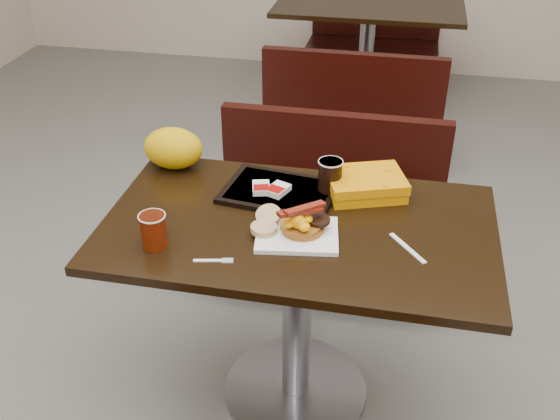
% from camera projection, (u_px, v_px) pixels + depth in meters
% --- Properties ---
extents(floor, '(6.00, 7.00, 0.01)m').
position_uv_depth(floor, '(295.00, 392.00, 2.37)').
color(floor, slate).
rests_on(floor, ground).
extents(table_near, '(1.20, 0.70, 0.75)m').
position_uv_depth(table_near, '(297.00, 315.00, 2.17)').
color(table_near, black).
rests_on(table_near, floor).
extents(bench_near_n, '(1.00, 0.46, 0.72)m').
position_uv_depth(bench_near_n, '(326.00, 211.00, 2.76)').
color(bench_near_n, black).
rests_on(bench_near_n, floor).
extents(table_far, '(1.20, 0.70, 0.75)m').
position_uv_depth(table_far, '(365.00, 60.00, 4.32)').
color(table_far, black).
rests_on(table_far, floor).
extents(bench_far_s, '(1.00, 0.46, 0.72)m').
position_uv_depth(bench_far_s, '(355.00, 103.00, 3.75)').
color(bench_far_s, black).
rests_on(bench_far_s, floor).
extents(bench_far_n, '(1.00, 0.46, 0.72)m').
position_uv_depth(bench_far_n, '(373.00, 32.00, 4.91)').
color(bench_far_n, black).
rests_on(bench_far_n, floor).
extents(platter, '(0.27, 0.22, 0.01)m').
position_uv_depth(platter, '(297.00, 235.00, 1.91)').
color(platter, white).
rests_on(platter, table_near).
extents(pancake_stack, '(0.15, 0.15, 0.03)m').
position_uv_depth(pancake_stack, '(303.00, 226.00, 1.91)').
color(pancake_stack, '#A3681B').
rests_on(pancake_stack, platter).
extents(sausage_patty, '(0.09, 0.09, 0.01)m').
position_uv_depth(sausage_patty, '(318.00, 220.00, 1.90)').
color(sausage_patty, black).
rests_on(sausage_patty, pancake_stack).
extents(scrambled_eggs, '(0.10, 0.09, 0.04)m').
position_uv_depth(scrambled_eggs, '(297.00, 221.00, 1.87)').
color(scrambled_eggs, orange).
rests_on(scrambled_eggs, pancake_stack).
extents(bacon_strips, '(0.15, 0.14, 0.01)m').
position_uv_depth(bacon_strips, '(300.00, 211.00, 1.86)').
color(bacon_strips, '#4C0D05').
rests_on(bacon_strips, scrambled_eggs).
extents(muffin_bottom, '(0.09, 0.09, 0.02)m').
position_uv_depth(muffin_bottom, '(264.00, 228.00, 1.91)').
color(muffin_bottom, tan).
rests_on(muffin_bottom, platter).
extents(muffin_top, '(0.09, 0.09, 0.05)m').
position_uv_depth(muffin_top, '(269.00, 215.00, 1.94)').
color(muffin_top, tan).
rests_on(muffin_top, platter).
extents(coffee_cup_near, '(0.08, 0.08, 0.10)m').
position_uv_depth(coffee_cup_near, '(154.00, 231.00, 1.85)').
color(coffee_cup_near, maroon).
rests_on(coffee_cup_near, table_near).
extents(fork, '(0.11, 0.04, 0.00)m').
position_uv_depth(fork, '(208.00, 261.00, 1.81)').
color(fork, white).
rests_on(fork, table_near).
extents(knife, '(0.11, 0.14, 0.00)m').
position_uv_depth(knife, '(407.00, 248.00, 1.86)').
color(knife, white).
rests_on(knife, table_near).
extents(condiment_syrup, '(0.05, 0.05, 0.01)m').
position_uv_depth(condiment_syrup, '(273.00, 217.00, 1.99)').
color(condiment_syrup, '#A31E06').
rests_on(condiment_syrup, table_near).
extents(condiment_ketchup, '(0.05, 0.04, 0.01)m').
position_uv_depth(condiment_ketchup, '(309.00, 216.00, 2.00)').
color(condiment_ketchup, '#8C0504').
rests_on(condiment_ketchup, table_near).
extents(tray, '(0.39, 0.30, 0.02)m').
position_uv_depth(tray, '(279.00, 192.00, 2.11)').
color(tray, black).
rests_on(tray, table_near).
extents(hashbrown_sleeve_left, '(0.07, 0.09, 0.02)m').
position_uv_depth(hashbrown_sleeve_left, '(261.00, 188.00, 2.10)').
color(hashbrown_sleeve_left, silver).
rests_on(hashbrown_sleeve_left, tray).
extents(hashbrown_sleeve_right, '(0.08, 0.09, 0.02)m').
position_uv_depth(hashbrown_sleeve_right, '(278.00, 190.00, 2.09)').
color(hashbrown_sleeve_right, silver).
rests_on(hashbrown_sleeve_right, tray).
extents(coffee_cup_far, '(0.08, 0.08, 0.10)m').
position_uv_depth(coffee_cup_far, '(330.00, 176.00, 2.08)').
color(coffee_cup_far, black).
rests_on(coffee_cup_far, tray).
extents(clamshell, '(0.30, 0.26, 0.07)m').
position_uv_depth(clamshell, '(365.00, 184.00, 2.11)').
color(clamshell, orange).
rests_on(clamshell, table_near).
extents(paper_bag, '(0.24, 0.19, 0.15)m').
position_uv_depth(paper_bag, '(173.00, 148.00, 2.24)').
color(paper_bag, '#E0AB07').
rests_on(paper_bag, table_near).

